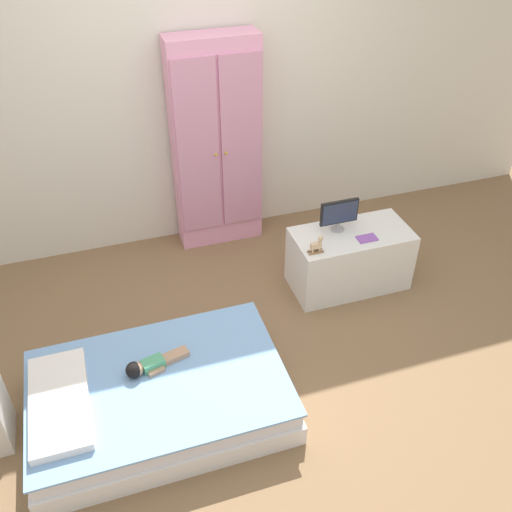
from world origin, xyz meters
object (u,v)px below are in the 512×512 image
bed (160,396)px  wardrobe (216,146)px  tv_monitor (339,213)px  rocking_horse_toy (317,245)px  book_purple (367,238)px  doll (146,366)px  tv_stand (349,259)px

bed → wardrobe: (0.82, 1.67, 0.72)m
tv_monitor → rocking_horse_toy: 0.33m
book_purple → rocking_horse_toy: bearing=-175.2°
wardrobe → rocking_horse_toy: size_ratio=12.87×
doll → tv_stand: tv_stand is taller
wardrobe → bed: bearing=-116.1°
bed → doll: 0.20m
wardrobe → book_purple: (0.83, -1.02, -0.37)m
bed → book_purple: bearing=21.6°
wardrobe → tv_monitor: wardrobe is taller
book_purple → doll: bearing=-162.0°
tv_monitor → rocking_horse_toy: tv_monitor is taller
tv_stand → wardrobe: bearing=129.6°
bed → tv_stand: 1.75m
book_purple → wardrobe: bearing=129.0°
tv_stand → doll: bearing=-158.3°
tv_stand → rocking_horse_toy: (-0.34, -0.13, 0.30)m
book_purple → bed: bearing=-158.4°
wardrobe → book_purple: 1.36m
tv_stand → tv_monitor: (-0.09, 0.07, 0.38)m
doll → bed: bearing=-65.5°
tv_stand → bed: bearing=-154.6°
tv_monitor → book_purple: size_ratio=2.03×
doll → wardrobe: size_ratio=0.23×
wardrobe → tv_stand: wardrobe is taller
tv_monitor → book_purple: (0.15, -0.17, -0.13)m
bed → rocking_horse_toy: (1.24, 0.62, 0.40)m
bed → tv_stand: bearing=25.4°
tv_stand → book_purple: (0.06, -0.10, 0.24)m
wardrobe → tv_monitor: (0.67, -0.85, -0.24)m
bed → book_purple: (1.64, 0.65, 0.35)m
bed → tv_monitor: bearing=28.9°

